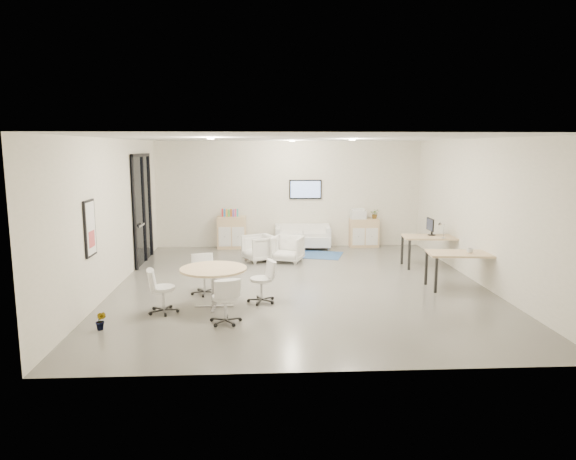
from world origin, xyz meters
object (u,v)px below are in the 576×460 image
at_px(armchair_left, 259,247).
at_px(desk_front, 464,256).
at_px(sideboard_left, 232,232).
at_px(loveseat, 303,238).
at_px(desk_rear, 433,239).
at_px(armchair_right, 288,248).
at_px(sideboard_right, 364,233).
at_px(round_table, 213,272).

height_order(armchair_left, desk_front, desk_front).
bearing_deg(armchair_left, desk_front, 30.07).
xyz_separation_m(sideboard_left, loveseat, (2.13, -0.16, -0.15)).
bearing_deg(loveseat, armchair_left, -125.86).
bearing_deg(desk_rear, armchair_right, 173.98).
distance_m(armchair_right, desk_rear, 3.75).
bearing_deg(loveseat, desk_rear, -36.64).
bearing_deg(armchair_left, loveseat, 115.39).
xyz_separation_m(armchair_left, desk_rear, (4.41, -0.92, 0.33)).
height_order(loveseat, armchair_left, armchair_left).
height_order(sideboard_left, armchair_right, sideboard_left).
bearing_deg(sideboard_left, desk_front, -42.22).
relative_size(armchair_right, desk_front, 0.49).
xyz_separation_m(sideboard_right, armchair_left, (-3.19, -1.81, -0.05)).
height_order(armchair_left, armchair_right, armchair_left).
distance_m(armchair_left, armchair_right, 0.77).
bearing_deg(sideboard_right, desk_front, -75.84).
distance_m(sideboard_left, armchair_left, 1.98).
bearing_deg(round_table, desk_rear, 30.37).
bearing_deg(loveseat, round_table, -108.20).
bearing_deg(armchair_left, desk_rear, 52.14).
height_order(loveseat, desk_front, desk_front).
relative_size(loveseat, armchair_left, 2.18).
xyz_separation_m(sideboard_left, desk_front, (5.21, -4.73, 0.22)).
xyz_separation_m(loveseat, armchair_left, (-1.30, -1.63, 0.05)).
height_order(armchair_right, desk_rear, desk_rear).
relative_size(sideboard_right, armchair_left, 1.14).
bearing_deg(sideboard_left, armchair_left, -65.14).
bearing_deg(loveseat, desk_front, -53.29).
bearing_deg(round_table, sideboard_left, 89.83).
bearing_deg(armchair_right, armchair_left, -171.03).
height_order(sideboard_left, armchair_left, sideboard_left).
bearing_deg(armchair_right, round_table, -92.94).
relative_size(sideboard_right, armchair_right, 1.14).
xyz_separation_m(loveseat, round_table, (-2.15, -5.63, 0.35)).
bearing_deg(desk_front, armchair_right, 147.98).
distance_m(armchair_left, round_table, 4.10).
height_order(desk_front, round_table, desk_front).
xyz_separation_m(sideboard_right, desk_front, (1.20, -4.74, 0.27)).
bearing_deg(round_table, desk_front, 11.47).
distance_m(sideboard_right, desk_front, 4.90).
bearing_deg(desk_rear, sideboard_right, 120.16).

